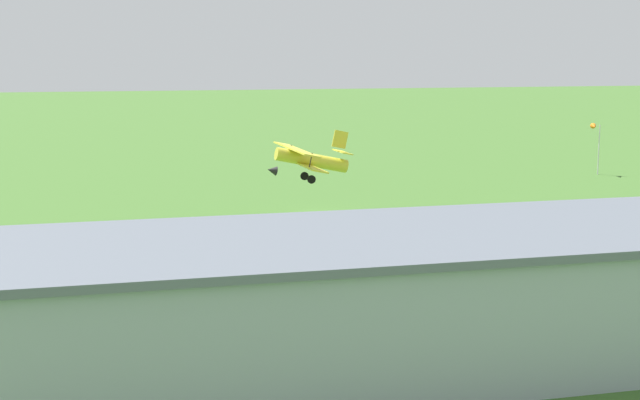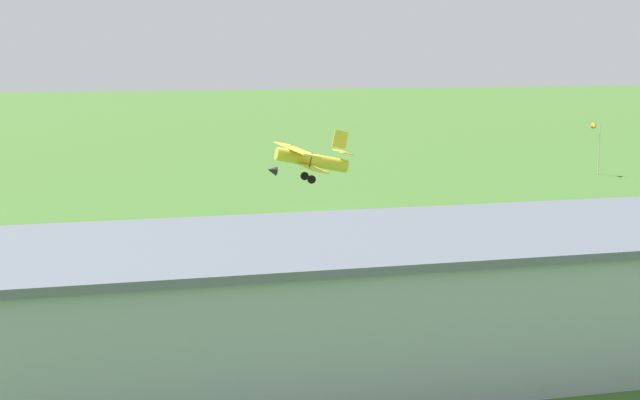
{
  "view_description": "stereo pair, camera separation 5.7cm",
  "coord_description": "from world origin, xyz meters",
  "px_view_note": "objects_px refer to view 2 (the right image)",
  "views": [
    {
      "loc": [
        16.04,
        73.69,
        13.9
      ],
      "look_at": [
        3.09,
        12.79,
        3.46
      ],
      "focal_mm": 53.34,
      "sensor_mm": 36.0,
      "label": 1
    },
    {
      "loc": [
        15.98,
        73.71,
        13.9
      ],
      "look_at": [
        3.09,
        12.79,
        3.46
      ],
      "focal_mm": 53.34,
      "sensor_mm": 36.0,
      "label": 2
    }
  ],
  "objects_px": {
    "person_at_fence_line": "(422,250)",
    "person_near_hangar_door": "(597,242)",
    "windsock": "(595,130)",
    "person_watching_takeoff": "(108,261)",
    "hangar": "(381,299)",
    "biplane": "(308,159)",
    "person_crossing_taxiway": "(514,248)"
  },
  "relations": [
    {
      "from": "person_at_fence_line",
      "to": "person_near_hangar_door",
      "type": "bearing_deg",
      "value": 178.51
    },
    {
      "from": "person_at_fence_line",
      "to": "windsock",
      "type": "xyz_separation_m",
      "value": [
        -30.09,
        -34.51,
        3.98
      ]
    },
    {
      "from": "person_watching_takeoff",
      "to": "person_near_hangar_door",
      "type": "height_order",
      "value": "person_watching_takeoff"
    },
    {
      "from": "hangar",
      "to": "person_at_fence_line",
      "type": "height_order",
      "value": "hangar"
    },
    {
      "from": "biplane",
      "to": "person_near_hangar_door",
      "type": "height_order",
      "value": "biplane"
    },
    {
      "from": "hangar",
      "to": "person_at_fence_line",
      "type": "distance_m",
      "value": 20.07
    },
    {
      "from": "hangar",
      "to": "person_near_hangar_door",
      "type": "distance_m",
      "value": 26.87
    },
    {
      "from": "person_watching_takeoff",
      "to": "person_at_fence_line",
      "type": "distance_m",
      "value": 19.59
    },
    {
      "from": "person_watching_takeoff",
      "to": "person_crossing_taxiway",
      "type": "xyz_separation_m",
      "value": [
        -25.41,
        1.65,
        -0.05
      ]
    },
    {
      "from": "person_crossing_taxiway",
      "to": "person_at_fence_line",
      "type": "relative_size",
      "value": 1.03
    },
    {
      "from": "hangar",
      "to": "person_watching_takeoff",
      "type": "height_order",
      "value": "hangar"
    },
    {
      "from": "person_watching_takeoff",
      "to": "windsock",
      "type": "relative_size",
      "value": 0.31
    },
    {
      "from": "person_watching_takeoff",
      "to": "windsock",
      "type": "xyz_separation_m",
      "value": [
        -49.66,
        -33.83,
        3.9
      ]
    },
    {
      "from": "biplane",
      "to": "person_near_hangar_door",
      "type": "bearing_deg",
      "value": 139.12
    },
    {
      "from": "person_near_hangar_door",
      "to": "windsock",
      "type": "relative_size",
      "value": 0.31
    },
    {
      "from": "biplane",
      "to": "windsock",
      "type": "distance_m",
      "value": 40.28
    },
    {
      "from": "biplane",
      "to": "person_crossing_taxiway",
      "type": "bearing_deg",
      "value": 124.82
    },
    {
      "from": "person_near_hangar_door",
      "to": "biplane",
      "type": "bearing_deg",
      "value": -40.88
    },
    {
      "from": "biplane",
      "to": "person_crossing_taxiway",
      "type": "height_order",
      "value": "biplane"
    },
    {
      "from": "person_near_hangar_door",
      "to": "person_crossing_taxiway",
      "type": "relative_size",
      "value": 1.05
    },
    {
      "from": "person_near_hangar_door",
      "to": "person_at_fence_line",
      "type": "xyz_separation_m",
      "value": [
        11.97,
        -0.31,
        -0.07
      ]
    },
    {
      "from": "hangar",
      "to": "person_at_fence_line",
      "type": "xyz_separation_m",
      "value": [
        -7.82,
        -18.36,
        -2.17
      ]
    },
    {
      "from": "person_at_fence_line",
      "to": "windsock",
      "type": "relative_size",
      "value": 0.29
    },
    {
      "from": "hangar",
      "to": "biplane",
      "type": "distance_m",
      "value": 32.63
    },
    {
      "from": "person_crossing_taxiway",
      "to": "windsock",
      "type": "bearing_deg",
      "value": -124.35
    },
    {
      "from": "hangar",
      "to": "person_crossing_taxiway",
      "type": "bearing_deg",
      "value": -128.15
    },
    {
      "from": "person_near_hangar_door",
      "to": "person_at_fence_line",
      "type": "relative_size",
      "value": 1.08
    },
    {
      "from": "person_watching_takeoff",
      "to": "person_at_fence_line",
      "type": "xyz_separation_m",
      "value": [
        -19.58,
        0.68,
        -0.08
      ]
    },
    {
      "from": "person_at_fence_line",
      "to": "windsock",
      "type": "distance_m",
      "value": 45.95
    },
    {
      "from": "biplane",
      "to": "person_crossing_taxiway",
      "type": "relative_size",
      "value": 5.73
    },
    {
      "from": "person_crossing_taxiway",
      "to": "hangar",
      "type": "bearing_deg",
      "value": 51.85
    },
    {
      "from": "person_watching_takeoff",
      "to": "windsock",
      "type": "distance_m",
      "value": 60.22
    }
  ]
}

